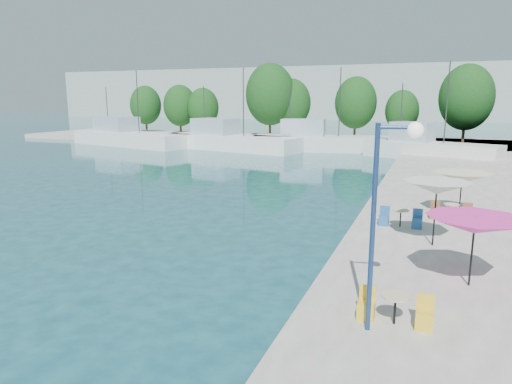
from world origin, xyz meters
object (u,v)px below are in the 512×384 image
at_px(trawler_01, 128,137).
at_px(umbrella_cream, 462,178).
at_px(umbrella_white, 437,188).
at_px(street_lamp, 389,190).
at_px(trawler_04, 427,149).
at_px(umbrella_pink, 475,225).
at_px(trawler_02, 229,141).
at_px(trawler_03, 320,142).

bearing_deg(trawler_01, umbrella_cream, -19.93).
xyz_separation_m(umbrella_white, street_lamp, (-1.11, -7.55, 1.23)).
bearing_deg(trawler_01, trawler_04, 13.31).
bearing_deg(umbrella_pink, trawler_01, 137.11).
relative_size(trawler_01, umbrella_white, 7.66).
xyz_separation_m(trawler_01, umbrella_white, (38.91, -33.37, 1.79)).
relative_size(trawler_04, umbrella_pink, 4.92).
height_order(trawler_02, trawler_03, same).
distance_m(trawler_02, umbrella_white, 41.00).
relative_size(trawler_04, street_lamp, 2.76).
xyz_separation_m(trawler_01, trawler_02, (15.08, -0.06, 0.00)).
bearing_deg(umbrella_cream, trawler_02, 131.95).
xyz_separation_m(trawler_01, trawler_04, (38.06, -1.04, 0.00)).
height_order(trawler_01, umbrella_white, trawler_01).
xyz_separation_m(trawler_04, umbrella_pink, (1.90, -36.08, 1.41)).
height_order(umbrella_pink, street_lamp, street_lamp).
distance_m(trawler_02, umbrella_cream, 37.40).
bearing_deg(trawler_02, street_lamp, -48.39).
bearing_deg(street_lamp, umbrella_white, 70.17).
distance_m(trawler_04, umbrella_cream, 26.92).
bearing_deg(umbrella_cream, street_lamp, -99.88).
relative_size(umbrella_white, umbrella_cream, 0.92).
bearing_deg(trawler_03, trawler_01, 177.69).
height_order(umbrella_white, street_lamp, street_lamp).
height_order(trawler_04, street_lamp, trawler_04).
bearing_deg(trawler_01, trawler_03, 21.19).
bearing_deg(umbrella_white, umbrella_cream, 78.12).
xyz_separation_m(trawler_01, street_lamp, (37.79, -40.92, 3.02)).
bearing_deg(street_lamp, umbrella_cream, 68.69).
bearing_deg(umbrella_pink, umbrella_cream, 89.36).
xyz_separation_m(trawler_03, umbrella_cream, (14.16, -30.72, 1.37)).
bearing_deg(umbrella_white, street_lamp, -98.40).
height_order(trawler_04, umbrella_white, trawler_04).
distance_m(trawler_04, umbrella_white, 32.39).
xyz_separation_m(trawler_02, umbrella_cream, (24.99, -27.80, 1.37)).
distance_m(trawler_03, umbrella_white, 38.54).
xyz_separation_m(trawler_04, umbrella_white, (0.85, -32.33, 1.79)).
relative_size(trawler_01, trawler_02, 1.07).
distance_m(trawler_01, umbrella_pink, 54.56).
bearing_deg(umbrella_pink, trawler_03, 109.37).
bearing_deg(trawler_03, umbrella_white, -78.89).
xyz_separation_m(umbrella_pink, umbrella_white, (-1.06, 3.75, 0.38)).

